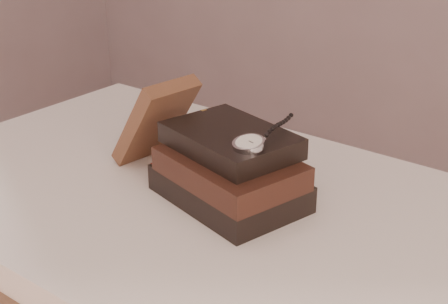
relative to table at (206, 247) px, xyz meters
The scene contains 5 objects.
table is the anchor object (origin of this frame).
book_stack 0.15m from the table, 11.76° to the left, with size 0.24×0.20×0.11m.
journal 0.22m from the table, 164.54° to the left, with size 0.02×0.10×0.17m, color #432619.
pocket_watch 0.23m from the table, ahead, with size 0.05×0.15×0.02m.
eyeglasses 0.18m from the table, 99.54° to the left, with size 0.11×0.12×0.04m.
Camera 1 is at (0.56, -0.32, 1.21)m, focal length 52.40 mm.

